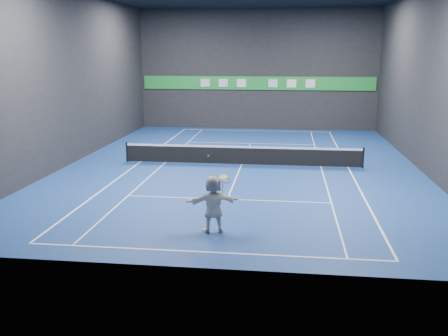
# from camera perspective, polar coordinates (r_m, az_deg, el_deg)

# --- Properties ---
(ground) EXTENTS (26.00, 26.00, 0.00)m
(ground) POSITION_cam_1_polar(r_m,az_deg,el_deg) (26.20, 2.02, 0.37)
(ground) COLOR navy
(ground) RESTS_ON ground
(wall_back) EXTENTS (18.00, 0.10, 9.00)m
(wall_back) POSITION_cam_1_polar(r_m,az_deg,el_deg) (38.56, 3.84, 11.14)
(wall_back) COLOR black
(wall_back) RESTS_ON ground
(wall_front) EXTENTS (18.00, 0.10, 9.00)m
(wall_front) POSITION_cam_1_polar(r_m,az_deg,el_deg) (12.73, -3.13, 7.47)
(wall_front) COLOR black
(wall_front) RESTS_ON ground
(wall_left) EXTENTS (0.10, 26.00, 9.00)m
(wall_left) POSITION_cam_1_polar(r_m,az_deg,el_deg) (27.87, -16.96, 9.92)
(wall_left) COLOR black
(wall_left) RESTS_ON ground
(wall_right) EXTENTS (0.10, 26.00, 9.00)m
(wall_right) POSITION_cam_1_polar(r_m,az_deg,el_deg) (26.38, 22.25, 9.39)
(wall_right) COLOR black
(wall_right) RESTS_ON ground
(baseline_near) EXTENTS (10.98, 0.08, 0.01)m
(baseline_near) POSITION_cam_1_polar(r_m,az_deg,el_deg) (14.91, -2.15, -9.58)
(baseline_near) COLOR white
(baseline_near) RESTS_ON ground
(baseline_far) EXTENTS (10.98, 0.08, 0.01)m
(baseline_far) POSITION_cam_1_polar(r_m,az_deg,el_deg) (37.86, 3.64, 4.28)
(baseline_far) COLOR white
(baseline_far) RESTS_ON ground
(sideline_doubles_left) EXTENTS (0.08, 23.78, 0.01)m
(sideline_doubles_left) POSITION_cam_1_polar(r_m,az_deg,el_deg) (27.23, -9.57, 0.68)
(sideline_doubles_left) COLOR white
(sideline_doubles_left) RESTS_ON ground
(sideline_doubles_right) EXTENTS (0.08, 23.78, 0.01)m
(sideline_doubles_right) POSITION_cam_1_polar(r_m,az_deg,el_deg) (26.31, 14.01, 0.04)
(sideline_doubles_right) COLOR white
(sideline_doubles_right) RESTS_ON ground
(sideline_singles_left) EXTENTS (0.06, 23.78, 0.01)m
(sideline_singles_left) POSITION_cam_1_polar(r_m,az_deg,el_deg) (26.87, -6.75, 0.61)
(sideline_singles_left) COLOR white
(sideline_singles_left) RESTS_ON ground
(sideline_singles_right) EXTENTS (0.06, 23.78, 0.01)m
(sideline_singles_right) POSITION_cam_1_polar(r_m,az_deg,el_deg) (26.17, 11.01, 0.12)
(sideline_singles_right) COLOR white
(sideline_singles_right) RESTS_ON ground
(service_line_near) EXTENTS (8.23, 0.06, 0.01)m
(service_line_near) POSITION_cam_1_polar(r_m,az_deg,el_deg) (20.04, 0.37, -3.59)
(service_line_near) COLOR white
(service_line_near) RESTS_ON ground
(service_line_far) EXTENTS (8.23, 0.06, 0.01)m
(service_line_far) POSITION_cam_1_polar(r_m,az_deg,el_deg) (32.46, 3.03, 2.82)
(service_line_far) COLOR white
(service_line_far) RESTS_ON ground
(center_service_line) EXTENTS (0.06, 12.80, 0.01)m
(center_service_line) POSITION_cam_1_polar(r_m,az_deg,el_deg) (26.20, 2.02, 0.37)
(center_service_line) COLOR white
(center_service_line) RESTS_ON ground
(player) EXTENTS (1.84, 1.06, 1.90)m
(player) POSITION_cam_1_polar(r_m,az_deg,el_deg) (16.23, -1.23, -4.12)
(player) COLOR silver
(player) RESTS_ON ground
(tennis_ball) EXTENTS (0.06, 0.06, 0.06)m
(tennis_ball) POSITION_cam_1_polar(r_m,az_deg,el_deg) (15.94, -1.79, 1.40)
(tennis_ball) COLOR #C7D824
(tennis_ball) RESTS_ON player
(tennis_net) EXTENTS (12.50, 0.10, 1.07)m
(tennis_net) POSITION_cam_1_polar(r_m,az_deg,el_deg) (26.09, 2.03, 1.52)
(tennis_net) COLOR black
(tennis_net) RESTS_ON ground
(sponsor_banner) EXTENTS (17.64, 0.11, 1.00)m
(sponsor_banner) POSITION_cam_1_polar(r_m,az_deg,el_deg) (38.54, 3.81, 9.65)
(sponsor_banner) COLOR green
(sponsor_banner) RESTS_ON wall_back
(tennis_racket) EXTENTS (0.47, 0.41, 0.66)m
(tennis_racket) POSITION_cam_1_polar(r_m,az_deg,el_deg) (16.03, 0.13, -1.58)
(tennis_racket) COLOR red
(tennis_racket) RESTS_ON player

